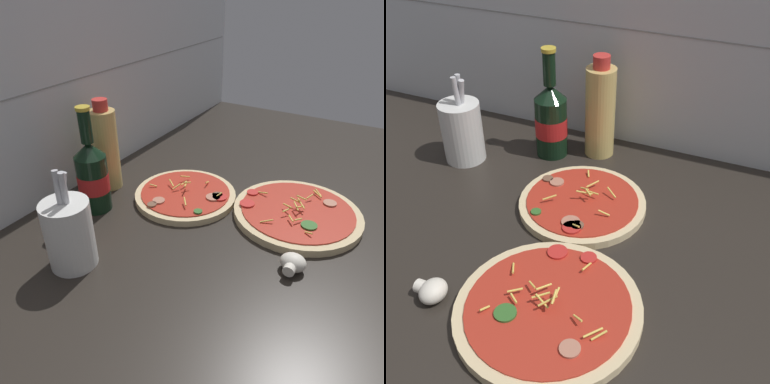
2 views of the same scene
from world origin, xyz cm
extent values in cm
cube|color=#28231E|center=(0.00, 0.00, 1.25)|extent=(160.00, 90.00, 2.50)
cube|color=silver|center=(0.00, 45.50, 30.00)|extent=(160.00, 1.00, 60.00)
cube|color=gray|center=(0.00, 44.95, 30.00)|extent=(156.80, 0.16, 0.30)
cylinder|color=beige|center=(6.41, -11.19, 3.37)|extent=(29.83, 29.83, 1.74)
cylinder|color=#B22D1E|center=(6.41, -11.19, 4.39)|extent=(26.25, 26.25, 0.30)
cylinder|color=#336628|center=(1.14, -15.35, 4.74)|extent=(3.56, 3.56, 0.40)
cylinder|color=red|center=(8.23, 0.85, 4.74)|extent=(2.85, 2.85, 0.40)
cylinder|color=red|center=(2.66, -0.10, 4.74)|extent=(3.59, 3.59, 0.40)
cylinder|color=#B7755B|center=(12.85, -17.22, 4.74)|extent=(3.17, 3.17, 0.40)
cylinder|color=#EFCC56|center=(-2.35, -6.80, 5.03)|extent=(1.73, 2.74, 0.99)
cylinder|color=#EFCC56|center=(0.62, -11.31, 5.50)|extent=(2.17, 1.84, 0.39)
cylinder|color=#EFCC56|center=(7.32, -10.30, 6.30)|extent=(0.46, 2.81, 1.12)
cylinder|color=#EFCC56|center=(7.62, -11.44, 7.26)|extent=(0.72, 2.48, 1.02)
cylinder|color=#EFCC56|center=(2.70, -9.44, 5.84)|extent=(1.78, 1.35, 0.61)
cylinder|color=#EFCC56|center=(1.21, -12.77, 5.39)|extent=(1.88, 1.45, 0.53)
cylinder|color=#EFCC56|center=(5.15, -11.07, 6.14)|extent=(2.58, 2.00, 0.87)
cylinder|color=#EFCC56|center=(15.90, -13.65, 5.05)|extent=(2.03, 2.27, 0.95)
cylinder|color=#EFCC56|center=(5.76, -11.94, 5.92)|extent=(2.84, 1.46, 1.19)
cylinder|color=#EFCC56|center=(11.99, -12.47, 5.61)|extent=(1.96, 1.31, 0.90)
cylinder|color=#EFCC56|center=(6.68, -11.75, 6.24)|extent=(2.56, 2.58, 1.25)
cylinder|color=#EFCC56|center=(14.94, -13.65, 5.17)|extent=(2.37, 2.76, 0.52)
cylinder|color=#EFCC56|center=(-2.07, -16.07, 5.04)|extent=(1.00, 1.87, 0.85)
cylinder|color=#EFCC56|center=(4.66, -9.19, 5.92)|extent=(1.85, 2.64, 0.82)
cylinder|color=#EFCC56|center=(8.88, -1.31, 5.01)|extent=(0.87, 3.31, 1.15)
cylinder|color=beige|center=(0.51, 16.10, 3.30)|extent=(25.75, 25.75, 1.60)
cylinder|color=#B22D1E|center=(0.51, 16.10, 4.25)|extent=(22.66, 22.66, 0.30)
cylinder|color=brown|center=(-9.07, 19.72, 4.60)|extent=(2.27, 2.27, 0.40)
cylinder|color=red|center=(2.16, 7.14, 4.60)|extent=(3.60, 3.60, 0.40)
cylinder|color=#B7755B|center=(-6.76, 19.33, 4.60)|extent=(3.03, 3.03, 0.40)
cylinder|color=#336628|center=(-6.14, 8.65, 4.60)|extent=(2.05, 2.05, 0.40)
cylinder|color=#B7755B|center=(1.33, 8.54, 4.60)|extent=(3.60, 3.60, 0.40)
cylinder|color=brown|center=(2.82, 8.10, 4.60)|extent=(2.63, 2.63, 0.40)
cylinder|color=#EFCC56|center=(-5.19, 12.75, 5.55)|extent=(2.49, 2.10, 0.89)
cylinder|color=#EFCC56|center=(0.91, 20.55, 5.50)|extent=(2.12, 2.64, 0.87)
cylinder|color=#EFCC56|center=(6.36, 12.93, 5.18)|extent=(2.38, 0.68, 1.13)
cylinder|color=#EFCC56|center=(-1.68, 24.53, 4.90)|extent=(1.17, 1.91, 0.85)
cylinder|color=#EFCC56|center=(2.82, 7.61, 4.90)|extent=(1.83, 1.05, 0.84)
cylinder|color=#EFCC56|center=(0.87, 16.21, 6.21)|extent=(3.21, 1.51, 0.98)
cylinder|color=#EFCC56|center=(5.57, 19.23, 5.58)|extent=(2.59, 1.86, 1.24)
cylinder|color=#EFCC56|center=(1.70, 16.25, 6.44)|extent=(1.73, 1.52, 0.67)
cylinder|color=#EFCC56|center=(-0.16, 18.40, 5.48)|extent=(2.32, 1.36, 1.13)
cylinder|color=#EFCC56|center=(2.30, 17.57, 5.63)|extent=(2.23, 0.64, 0.46)
cylinder|color=black|center=(-14.40, 32.56, 9.49)|extent=(7.39, 7.39, 13.99)
cone|color=black|center=(-14.40, 32.56, 18.17)|extent=(7.39, 7.39, 3.37)
cylinder|color=black|center=(-14.40, 32.56, 23.60)|extent=(2.81, 2.81, 7.49)
cylinder|color=gold|center=(-14.40, 32.56, 27.75)|extent=(3.23, 3.23, 0.80)
cylinder|color=red|center=(-14.40, 32.56, 9.77)|extent=(7.47, 7.47, 4.48)
cylinder|color=#D6B766|center=(-4.23, 37.28, 13.03)|extent=(6.84, 6.84, 21.06)
cylinder|color=red|center=(-4.23, 37.28, 25.00)|extent=(3.76, 3.76, 2.87)
cylinder|color=white|center=(-14.07, -15.87, 4.29)|extent=(2.30, 2.30, 2.30)
ellipsoid|color=silver|center=(-12.03, -15.87, 4.29)|extent=(4.34, 5.10, 3.57)
cylinder|color=silver|center=(-31.94, 22.40, 9.49)|extent=(9.23, 9.23, 13.99)
cylinder|color=#BCBCC1|center=(-32.26, 22.72, 15.53)|extent=(2.96, 2.94, 14.90)
cylinder|color=#BCBCC1|center=(-31.70, 23.16, 15.15)|extent=(4.22, 2.39, 14.06)
cylinder|color=#BCBCC1|center=(-31.44, 22.10, 15.51)|extent=(2.04, 2.31, 14.87)
camera|label=1|loc=(-69.85, -26.81, 52.86)|focal=35.00mm
camera|label=2|loc=(30.67, -55.04, 63.27)|focal=45.00mm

